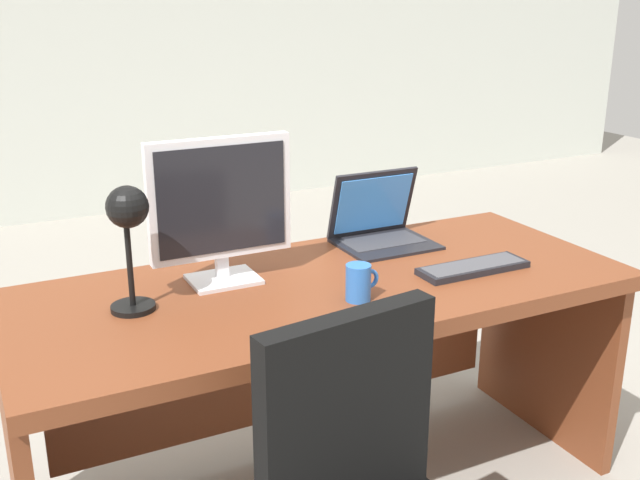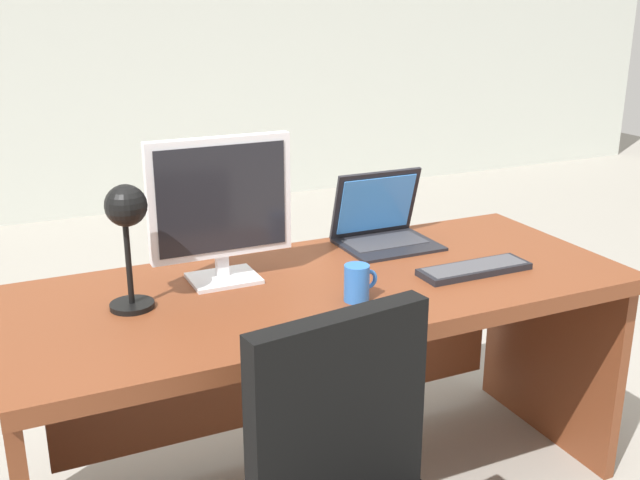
{
  "view_description": "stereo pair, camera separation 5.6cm",
  "coord_description": "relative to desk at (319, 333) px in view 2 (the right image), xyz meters",
  "views": [
    {
      "loc": [
        -0.94,
        -1.85,
        1.56
      ],
      "look_at": [
        0.0,
        0.04,
        0.86
      ],
      "focal_mm": 42.31,
      "sensor_mm": 36.0,
      "label": 1
    },
    {
      "loc": [
        -0.89,
        -1.88,
        1.56
      ],
      "look_at": [
        0.0,
        0.04,
        0.86
      ],
      "focal_mm": 42.31,
      "sensor_mm": 36.0,
      "label": 2
    }
  ],
  "objects": [
    {
      "name": "mouse",
      "position": [
        0.02,
        -0.35,
        0.2
      ],
      "size": [
        0.04,
        0.07,
        0.03
      ],
      "color": "silver",
      "rests_on": "desk"
    },
    {
      "name": "ground",
      "position": [
        0.0,
        1.46,
        -0.56
      ],
      "size": [
        12.0,
        12.0,
        0.0
      ],
      "primitive_type": "plane",
      "color": "gray"
    },
    {
      "name": "back_wall",
      "position": [
        0.0,
        3.64,
        0.84
      ],
      "size": [
        10.0,
        0.1,
        2.8
      ],
      "primitive_type": "cube",
      "color": "silver",
      "rests_on": "ground"
    },
    {
      "name": "keyboard",
      "position": [
        0.45,
        -0.16,
        0.2
      ],
      "size": [
        0.36,
        0.11,
        0.02
      ],
      "color": "black",
      "rests_on": "desk"
    },
    {
      "name": "desk_lamp",
      "position": [
        -0.56,
        -0.02,
        0.44
      ],
      "size": [
        0.12,
        0.14,
        0.35
      ],
      "color": "black",
      "rests_on": "desk"
    },
    {
      "name": "coffee_mug",
      "position": [
        0.02,
        -0.21,
        0.24
      ],
      "size": [
        0.1,
        0.07,
        0.1
      ],
      "color": "blue",
      "rests_on": "desk"
    },
    {
      "name": "monitor",
      "position": [
        -0.27,
        0.1,
        0.42
      ],
      "size": [
        0.42,
        0.16,
        0.43
      ],
      "color": "silver",
      "rests_on": "desk"
    },
    {
      "name": "desk",
      "position": [
        0.0,
        0.0,
        0.0
      ],
      "size": [
        1.84,
        0.76,
        0.74
      ],
      "color": "brown",
      "rests_on": "ground"
    },
    {
      "name": "laptop",
      "position": [
        0.34,
        0.22,
        0.26
      ],
      "size": [
        0.31,
        0.26,
        0.25
      ],
      "color": "black",
      "rests_on": "desk"
    }
  ]
}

